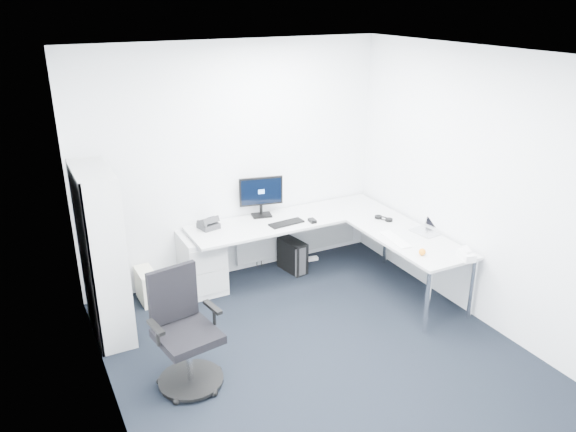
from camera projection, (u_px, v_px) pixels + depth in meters
name	position (u px, v px, depth m)	size (l,w,h in m)	color
ground	(326.00, 363.00, 5.11)	(4.20, 4.20, 0.00)	black
ceiling	(335.00, 58.00, 4.11)	(4.20, 4.20, 0.00)	white
wall_back	(234.00, 163.00, 6.35)	(3.60, 0.02, 2.70)	white
wall_front	(542.00, 368.00, 2.88)	(3.60, 0.02, 2.70)	white
wall_left	(105.00, 273.00, 3.85)	(0.02, 4.20, 2.70)	white
wall_right	(491.00, 194.00, 5.38)	(0.02, 4.20, 2.70)	white
l_desk	(305.00, 257.00, 6.37)	(2.43, 1.36, 0.71)	#BDBFBF
drawer_pedestal	(202.00, 263.00, 6.29)	(0.43, 0.54, 0.66)	#BDBFBF
bookshelf	(102.00, 254.00, 5.31)	(0.33, 0.85, 1.69)	#B8BBBB
task_chair	(187.00, 333.00, 4.65)	(0.58, 0.58, 1.03)	black
black_pc_tower	(292.00, 255.00, 6.77)	(0.18, 0.40, 0.39)	black
beige_pc_tower	(147.00, 286.00, 6.09)	(0.17, 0.38, 0.36)	beige
power_strip	(304.00, 260.00, 7.05)	(0.36, 0.06, 0.04)	white
monitor	(261.00, 196.00, 6.49)	(0.51, 0.16, 0.49)	black
black_keyboard	(286.00, 223.00, 6.35)	(0.40, 0.14, 0.02)	black
mouse	(312.00, 221.00, 6.40)	(0.07, 0.11, 0.04)	black
desk_phone	(208.00, 222.00, 6.22)	(0.20, 0.20, 0.14)	#2C2C2E
laptop	(426.00, 224.00, 6.08)	(0.30, 0.29, 0.21)	#BABCC1
white_keyboard	(395.00, 239.00, 5.93)	(0.13, 0.46, 0.02)	white
headphones	(384.00, 217.00, 6.46)	(0.13, 0.20, 0.05)	black
orange_fruit	(422.00, 252.00, 5.58)	(0.07, 0.07, 0.07)	orange
tissue_box	(466.00, 255.00, 5.50)	(0.11, 0.21, 0.07)	white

